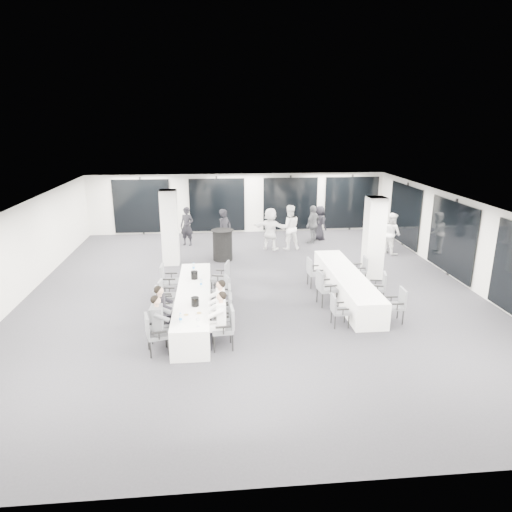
{
  "coord_description": "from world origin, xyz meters",
  "views": [
    {
      "loc": [
        -1.15,
        -13.46,
        5.27
      ],
      "look_at": [
        0.09,
        -0.2,
        1.25
      ],
      "focal_mm": 32.0,
      "sensor_mm": 36.0,
      "label": 1
    }
  ],
  "objects_px": {
    "chair_main_left_second": "(157,321)",
    "standing_guest_b": "(289,224)",
    "chair_main_left_fourth": "(165,293)",
    "standing_guest_a": "(225,229)",
    "chair_side_right_far": "(361,268)",
    "standing_guest_f": "(271,226)",
    "chair_main_left_near": "(154,331)",
    "standing_guest_h": "(392,231)",
    "banquet_table_side": "(346,285)",
    "standing_guest_e": "(320,221)",
    "ice_bucket_near": "(195,302)",
    "chair_main_left_far": "(167,279)",
    "cocktail_table": "(223,245)",
    "chair_main_right_near": "(226,325)",
    "chair_side_right_mid": "(379,286)",
    "chair_main_right_fourth": "(223,289)",
    "chair_side_right_near": "(397,303)",
    "chair_main_left_mid": "(161,303)",
    "chair_side_left_far": "(313,271)",
    "chair_main_right_mid": "(224,302)",
    "standing_guest_g": "(187,224)",
    "chair_side_left_mid": "(324,286)",
    "ice_bucket_far": "(194,275)",
    "chair_main_right_far": "(223,276)",
    "standing_guest_d": "(313,222)",
    "banquet_table_main": "(194,304)",
    "chair_side_left_near": "(338,309)"
  },
  "relations": [
    {
      "from": "standing_guest_e",
      "to": "ice_bucket_near",
      "type": "xyz_separation_m",
      "value": [
        -5.25,
        -8.98,
        -0.01
      ]
    },
    {
      "from": "chair_main_left_second",
      "to": "chair_side_right_far",
      "type": "xyz_separation_m",
      "value": [
        6.27,
        3.59,
        -0.0
      ]
    },
    {
      "from": "standing_guest_a",
      "to": "standing_guest_f",
      "type": "xyz_separation_m",
      "value": [
        1.92,
        0.42,
        -0.03
      ]
    },
    {
      "from": "chair_main_left_second",
      "to": "chair_side_left_near",
      "type": "xyz_separation_m",
      "value": [
        4.62,
        0.39,
        -0.02
      ]
    },
    {
      "from": "chair_main_left_near",
      "to": "standing_guest_g",
      "type": "height_order",
      "value": "standing_guest_g"
    },
    {
      "from": "banquet_table_main",
      "to": "chair_main_right_mid",
      "type": "height_order",
      "value": "chair_main_right_mid"
    },
    {
      "from": "banquet_table_side",
      "to": "standing_guest_h",
      "type": "height_order",
      "value": "standing_guest_h"
    },
    {
      "from": "chair_side_left_far",
      "to": "standing_guest_f",
      "type": "distance_m",
      "value": 4.63
    },
    {
      "from": "chair_main_left_near",
      "to": "standing_guest_d",
      "type": "distance_m",
      "value": 10.99
    },
    {
      "from": "chair_main_right_far",
      "to": "chair_main_left_fourth",
      "type": "bearing_deg",
      "value": 137.41
    },
    {
      "from": "chair_main_right_near",
      "to": "chair_side_right_mid",
      "type": "distance_m",
      "value": 5.18
    },
    {
      "from": "standing_guest_e",
      "to": "chair_side_right_mid",
      "type": "bearing_deg",
      "value": 156.69
    },
    {
      "from": "chair_side_left_near",
      "to": "standing_guest_g",
      "type": "height_order",
      "value": "standing_guest_g"
    },
    {
      "from": "standing_guest_h",
      "to": "chair_side_right_near",
      "type": "bearing_deg",
      "value": 142.5
    },
    {
      "from": "cocktail_table",
      "to": "chair_main_left_second",
      "type": "relative_size",
      "value": 1.32
    },
    {
      "from": "chair_side_left_mid",
      "to": "standing_guest_b",
      "type": "distance_m",
      "value": 6.03
    },
    {
      "from": "chair_main_right_far",
      "to": "ice_bucket_near",
      "type": "xyz_separation_m",
      "value": [
        -0.75,
        -2.71,
        0.28
      ]
    },
    {
      "from": "chair_side_left_far",
      "to": "chair_side_right_far",
      "type": "distance_m",
      "value": 1.67
    },
    {
      "from": "standing_guest_a",
      "to": "standing_guest_h",
      "type": "distance_m",
      "value": 6.74
    },
    {
      "from": "cocktail_table",
      "to": "ice_bucket_near",
      "type": "xyz_separation_m",
      "value": [
        -0.83,
        -6.28,
        0.26
      ]
    },
    {
      "from": "standing_guest_g",
      "to": "chair_main_left_second",
      "type": "bearing_deg",
      "value": -69.86
    },
    {
      "from": "standing_guest_b",
      "to": "standing_guest_e",
      "type": "height_order",
      "value": "standing_guest_b"
    },
    {
      "from": "standing_guest_a",
      "to": "ice_bucket_far",
      "type": "relative_size",
      "value": 8.82
    },
    {
      "from": "chair_side_right_far",
      "to": "standing_guest_f",
      "type": "relative_size",
      "value": 0.45
    },
    {
      "from": "banquet_table_side",
      "to": "chair_main_left_mid",
      "type": "height_order",
      "value": "chair_main_left_mid"
    },
    {
      "from": "standing_guest_b",
      "to": "chair_main_left_far",
      "type": "bearing_deg",
      "value": 43.28
    },
    {
      "from": "chair_main_left_mid",
      "to": "chair_side_right_far",
      "type": "bearing_deg",
      "value": 112.62
    },
    {
      "from": "chair_main_right_fourth",
      "to": "chair_side_right_near",
      "type": "xyz_separation_m",
      "value": [
        4.62,
        -1.54,
        0.02
      ]
    },
    {
      "from": "chair_main_left_second",
      "to": "standing_guest_b",
      "type": "relative_size",
      "value": 0.42
    },
    {
      "from": "chair_main_left_far",
      "to": "chair_side_left_far",
      "type": "distance_m",
      "value": 4.65
    },
    {
      "from": "banquet_table_main",
      "to": "chair_main_right_near",
      "type": "distance_m",
      "value": 2.04
    },
    {
      "from": "chair_main_right_fourth",
      "to": "standing_guest_a",
      "type": "distance_m",
      "value": 5.47
    },
    {
      "from": "standing_guest_h",
      "to": "banquet_table_side",
      "type": "bearing_deg",
      "value": 127.1
    },
    {
      "from": "cocktail_table",
      "to": "chair_main_right_mid",
      "type": "bearing_deg",
      "value": -90.86
    },
    {
      "from": "chair_side_right_mid",
      "to": "standing_guest_g",
      "type": "relative_size",
      "value": 0.49
    },
    {
      "from": "chair_side_right_far",
      "to": "standing_guest_f",
      "type": "xyz_separation_m",
      "value": [
        -2.49,
        4.33,
        0.49
      ]
    },
    {
      "from": "cocktail_table",
      "to": "chair_side_right_far",
      "type": "height_order",
      "value": "cocktail_table"
    },
    {
      "from": "standing_guest_g",
      "to": "banquet_table_side",
      "type": "bearing_deg",
      "value": -29.35
    },
    {
      "from": "standing_guest_f",
      "to": "chair_main_left_near",
      "type": "bearing_deg",
      "value": 93.6
    },
    {
      "from": "banquet_table_main",
      "to": "chair_main_left_mid",
      "type": "bearing_deg",
      "value": -162.05
    },
    {
      "from": "banquet_table_side",
      "to": "cocktail_table",
      "type": "distance_m",
      "value": 5.56
    },
    {
      "from": "chair_side_right_far",
      "to": "chair_main_left_second",
      "type": "bearing_deg",
      "value": 122.65
    },
    {
      "from": "chair_main_left_mid",
      "to": "chair_side_left_far",
      "type": "height_order",
      "value": "chair_main_left_mid"
    },
    {
      "from": "chair_main_left_second",
      "to": "standing_guest_h",
      "type": "bearing_deg",
      "value": 132.33
    },
    {
      "from": "chair_main_left_far",
      "to": "chair_side_left_near",
      "type": "bearing_deg",
      "value": 63.77
    },
    {
      "from": "chair_main_left_second",
      "to": "chair_main_right_near",
      "type": "distance_m",
      "value": 1.75
    },
    {
      "from": "chair_main_right_near",
      "to": "chair_main_right_mid",
      "type": "relative_size",
      "value": 1.02
    },
    {
      "from": "banquet_table_side",
      "to": "chair_main_right_mid",
      "type": "bearing_deg",
      "value": -158.34
    },
    {
      "from": "chair_main_left_fourth",
      "to": "standing_guest_a",
      "type": "xyz_separation_m",
      "value": [
        1.86,
        5.58,
        0.53
      ]
    },
    {
      "from": "chair_side_right_far",
      "to": "chair_side_right_near",
      "type": "bearing_deg",
      "value": -177.03
    }
  ]
}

